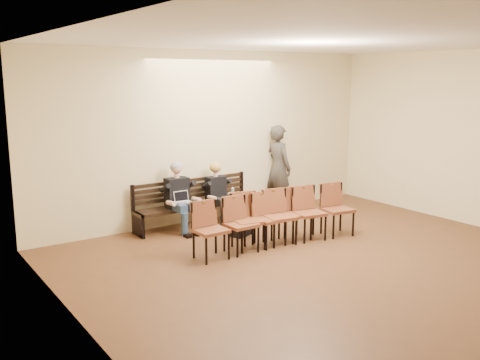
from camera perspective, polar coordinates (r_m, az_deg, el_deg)
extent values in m
plane|color=brown|center=(7.93, 17.11, -11.53)|extent=(10.00, 10.00, 0.00)
cube|color=beige|center=(11.18, -2.87, 4.72)|extent=(8.00, 0.02, 3.50)
cube|color=beige|center=(4.97, -11.71, -3.48)|extent=(0.02, 10.00, 3.50)
cube|color=white|center=(7.37, 18.69, 14.55)|extent=(8.00, 10.00, 0.02)
cube|color=black|center=(10.84, -4.71, -3.72)|extent=(2.60, 0.90, 0.45)
cube|color=silver|center=(10.29, -5.94, -2.60)|extent=(0.32, 0.26, 0.22)
cylinder|color=silver|center=(10.74, -0.77, -1.97)|extent=(0.08, 0.08, 0.22)
cube|color=black|center=(10.18, 0.04, -5.05)|extent=(0.50, 0.43, 0.31)
imported|color=#35302B|center=(11.95, 4.11, 1.99)|extent=(0.61, 0.86, 2.21)
cube|color=brown|center=(9.77, 5.87, -3.76)|extent=(2.45, 0.92, 0.98)
cube|color=brown|center=(9.32, 1.67, -4.51)|extent=(2.35, 0.57, 0.96)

